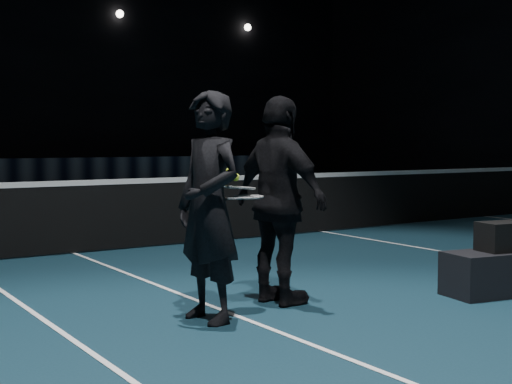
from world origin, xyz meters
TOP-DOWN VIEW (x-y plane):
  - floor at (0.00, 0.00)m, footprint 36.00×36.00m
  - wall_back at (0.00, 18.00)m, footprint 30.00×0.00m
  - court_lines at (0.00, 0.00)m, footprint 10.98×23.78m
  - net_mesh at (0.00, 0.00)m, footprint 12.80×0.02m
  - net_tape at (0.00, 0.00)m, footprint 12.80×0.03m
  - sponsor_backdrop at (0.00, 15.50)m, footprint 22.00×0.15m
  - fixtures_far at (0.00, 17.80)m, footprint 20.00×0.30m
  - player_bench at (-1.42, -4.67)m, footprint 1.44×0.69m
  - racket_bag at (-1.42, -4.67)m, footprint 0.73×0.41m
  - player_a at (-4.37, -4.01)m, footprint 0.54×0.73m
  - player_b at (-3.54, -3.82)m, footprint 0.59×1.14m
  - racket_lower at (-3.93, -3.91)m, footprint 0.71×0.36m
  - racket_upper at (-3.99, -3.88)m, footprint 0.71×0.41m
  - tennis_balls at (-4.12, -3.95)m, footprint 0.12×0.10m

SIDE VIEW (x-z plane):
  - floor at x=0.00m, z-range 0.00..0.00m
  - court_lines at x=0.00m, z-range 0.00..0.01m
  - player_bench at x=-1.42m, z-range 0.00..0.41m
  - net_mesh at x=0.00m, z-range 0.02..0.88m
  - sponsor_backdrop at x=0.00m, z-range 0.00..0.90m
  - racket_bag at x=-1.42m, z-range 0.41..0.69m
  - net_tape at x=0.00m, z-range 0.88..0.95m
  - player_a at x=-4.37m, z-range 0.00..1.85m
  - player_b at x=-3.54m, z-range 0.00..1.85m
  - racket_lower at x=-3.93m, z-range 0.96..0.99m
  - racket_upper at x=-3.99m, z-range 1.01..1.11m
  - tennis_balls at x=-4.12m, z-range 1.11..1.23m
  - wall_back at x=0.00m, z-range -10.00..20.00m
  - fixtures_far at x=0.00m, z-range 6.35..6.65m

